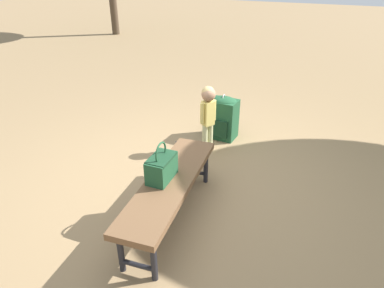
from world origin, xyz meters
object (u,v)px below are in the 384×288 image
Objects in this scene: backpack_large at (223,116)px; backpack_small at (183,154)px; park_bench at (170,185)px; child_standing at (208,109)px; handbag at (162,167)px.

backpack_small is at bearing 170.61° from backpack_large.
backpack_large reaches higher than park_bench.
park_bench is 1.43m from child_standing.
handbag is (-0.01, 0.07, 0.18)m from park_bench.
backpack_large is at bearing 2.45° from handbag.
child_standing is 0.66m from backpack_small.
child_standing is 1.37× the size of backpack_large.
park_bench is 4.44× the size of handbag.
backpack_small is at bearing 19.04° from park_bench.
backpack_large is at bearing -9.39° from backpack_small.
park_bench is at bearing -175.30° from backpack_large.
handbag is 1.86m from backpack_large.
park_bench is at bearing -79.91° from handbag.
handbag is at bearing 100.09° from park_bench.
park_bench is 1.84m from backpack_large.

